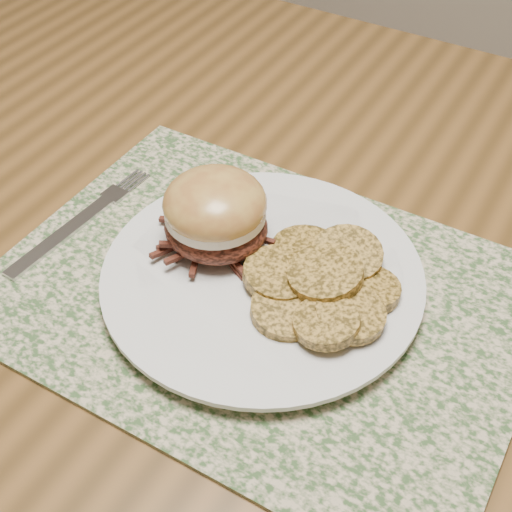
{
  "coord_description": "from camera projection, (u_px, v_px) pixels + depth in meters",
  "views": [
    {
      "loc": [
        0.17,
        -0.43,
        1.2
      ],
      "look_at": [
        -0.04,
        -0.06,
        0.79
      ],
      "focal_mm": 50.0,
      "sensor_mm": 36.0,
      "label": 1
    }
  ],
  "objects": [
    {
      "name": "dining_table",
      "position": [
        322.0,
        319.0,
        0.7
      ],
      "size": [
        1.5,
        0.9,
        0.75
      ],
      "color": "brown",
      "rests_on": "ground"
    },
    {
      "name": "fork",
      "position": [
        82.0,
        220.0,
        0.68
      ],
      "size": [
        0.03,
        0.18,
        0.0
      ],
      "rotation": [
        0.0,
        0.0,
        -0.07
      ],
      "color": "#B7B7BE",
      "rests_on": "placemat"
    },
    {
      "name": "placemat",
      "position": [
        261.0,
        296.0,
        0.61
      ],
      "size": [
        0.45,
        0.33,
        0.0
      ],
      "primitive_type": "cube",
      "color": "#334F28",
      "rests_on": "dining_table"
    },
    {
      "name": "dinner_plate",
      "position": [
        262.0,
        278.0,
        0.61
      ],
      "size": [
        0.26,
        0.26,
        0.02
      ],
      "primitive_type": "cylinder",
      "color": "silver",
      "rests_on": "placemat"
    },
    {
      "name": "pork_sandwich",
      "position": [
        215.0,
        213.0,
        0.61
      ],
      "size": [
        0.1,
        0.1,
        0.07
      ],
      "rotation": [
        0.0,
        0.0,
        -0.15
      ],
      "color": "black",
      "rests_on": "dinner_plate"
    },
    {
      "name": "roasted_potatoes",
      "position": [
        322.0,
        281.0,
        0.59
      ],
      "size": [
        0.14,
        0.15,
        0.03
      ],
      "color": "#A77B31",
      "rests_on": "dinner_plate"
    }
  ]
}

